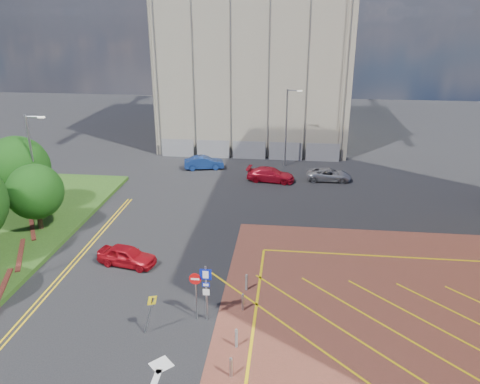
% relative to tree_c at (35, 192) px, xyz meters
% --- Properties ---
extents(ground, '(140.00, 140.00, 0.00)m').
position_rel_tree_c_xyz_m(ground, '(13.50, -10.00, -3.19)').
color(ground, black).
rests_on(ground, ground).
extents(tree_c, '(4.00, 4.00, 4.90)m').
position_rel_tree_c_xyz_m(tree_c, '(0.00, 0.00, 0.00)').
color(tree_c, '#3D2B1C').
rests_on(tree_c, grass_bed).
extents(tree_d, '(5.00, 5.00, 6.08)m').
position_rel_tree_c_xyz_m(tree_d, '(-3.00, 3.00, 0.68)').
color(tree_d, '#3D2B1C').
rests_on(tree_d, grass_bed).
extents(lamp_left_far, '(1.53, 0.16, 8.00)m').
position_rel_tree_c_xyz_m(lamp_left_far, '(-0.92, 2.00, 1.47)').
color(lamp_left_far, '#9EA0A8').
rests_on(lamp_left_far, grass_bed).
extents(lamp_back, '(1.53, 0.16, 8.00)m').
position_rel_tree_c_xyz_m(lamp_back, '(17.58, 18.00, 1.17)').
color(lamp_back, '#9EA0A8').
rests_on(lamp_back, ground).
extents(sign_cluster, '(1.17, 0.12, 3.20)m').
position_rel_tree_c_xyz_m(sign_cluster, '(13.80, -9.02, -1.24)').
color(sign_cluster, '#9EA0A8').
rests_on(sign_cluster, ground).
extents(warning_sign, '(0.77, 0.42, 2.25)m').
position_rel_tree_c_xyz_m(warning_sign, '(11.45, -10.47, -1.76)').
color(warning_sign, '#9EA0A8').
rests_on(warning_sign, ground).
extents(bollard_row, '(0.14, 11.14, 0.90)m').
position_rel_tree_c_xyz_m(bollard_row, '(15.80, -11.67, -2.72)').
color(bollard_row, '#9EA0A8').
rests_on(bollard_row, forecourt).
extents(construction_building, '(21.20, 19.20, 22.00)m').
position_rel_tree_c_xyz_m(construction_building, '(13.50, 30.00, 7.81)').
color(construction_building, gray).
rests_on(construction_building, ground).
extents(construction_fence, '(21.60, 0.06, 2.00)m').
position_rel_tree_c_xyz_m(construction_fence, '(14.50, 20.00, -2.19)').
color(construction_fence, gray).
rests_on(construction_fence, ground).
extents(car_red_left, '(4.02, 2.23, 1.29)m').
position_rel_tree_c_xyz_m(car_red_left, '(7.91, -3.91, -2.55)').
color(car_red_left, '#B60F1A').
rests_on(car_red_left, ground).
extents(car_blue_back, '(4.26, 2.31, 1.33)m').
position_rel_tree_c_xyz_m(car_blue_back, '(9.22, 16.01, -2.53)').
color(car_blue_back, navy).
rests_on(car_blue_back, ground).
extents(car_red_back, '(4.75, 2.42, 1.32)m').
position_rel_tree_c_xyz_m(car_red_back, '(16.25, 12.98, -2.53)').
color(car_red_back, red).
rests_on(car_red_back, ground).
extents(car_silver_back, '(4.24, 1.97, 1.18)m').
position_rel_tree_c_xyz_m(car_silver_back, '(21.80, 13.82, -2.60)').
color(car_silver_back, '#A3A3A9').
rests_on(car_silver_back, ground).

